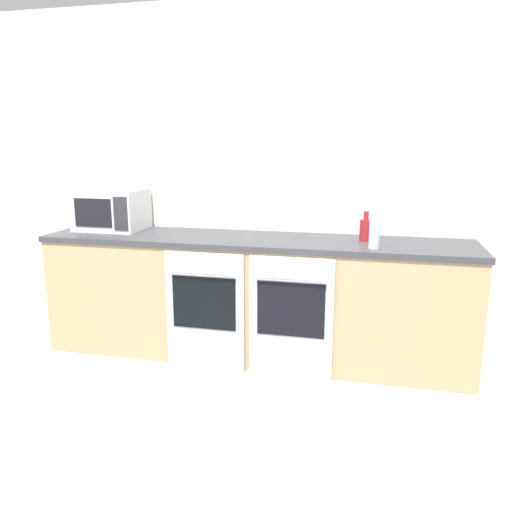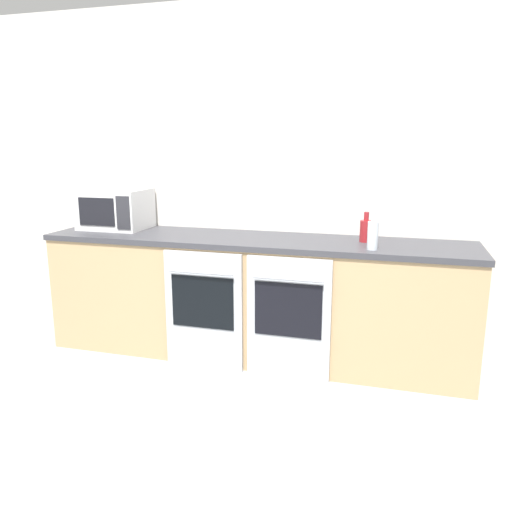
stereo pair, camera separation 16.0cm
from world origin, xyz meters
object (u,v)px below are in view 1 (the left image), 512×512
oven_right (291,317)px  microwave (111,210)px  bottle_clear (374,234)px  oven_left (205,311)px  bottle_red (366,229)px

oven_right → microwave: bearing=164.6°
oven_right → bottle_clear: 0.78m
oven_left → microwave: size_ratio=1.66×
oven_left → microwave: 1.18m
bottle_red → bottle_clear: (0.06, -0.25, 0.02)m
oven_left → oven_right: same height
bottle_clear → bottle_red: bearing=103.4°
oven_right → microwave: (-1.51, 0.42, 0.63)m
oven_left → oven_right: bearing=0.0°
bottle_red → microwave: bearing=179.3°
bottle_red → bottle_clear: size_ratio=0.83×
oven_left → microwave: (-0.90, 0.42, 0.63)m
oven_left → bottle_red: bearing=20.3°
oven_left → bottle_red: size_ratio=4.04×
oven_left → bottle_red: bottle_red is taller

